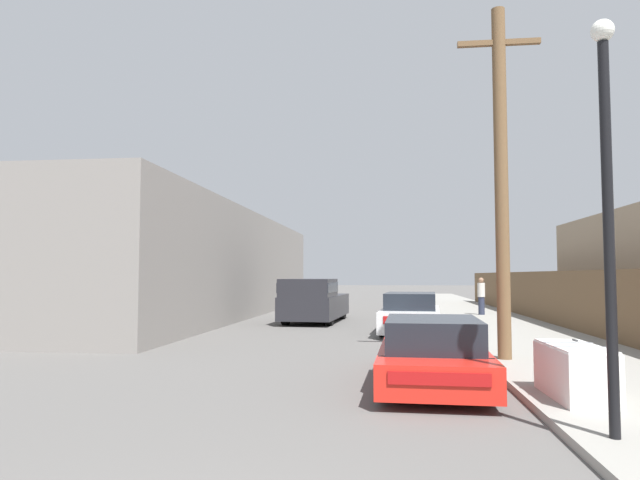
{
  "coord_description": "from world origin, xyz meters",
  "views": [
    {
      "loc": [
        1.19,
        -2.48,
        1.92
      ],
      "look_at": [
        -0.35,
        10.47,
        2.73
      ],
      "focal_mm": 32.0,
      "sensor_mm": 36.0,
      "label": 1
    }
  ],
  "objects_px": {
    "street_lamp": "(607,191)",
    "parked_sports_car_red": "(432,353)",
    "pickup_truck": "(313,301)",
    "car_parked_mid": "(411,314)",
    "utility_pole": "(501,175)",
    "pedestrian": "(481,296)",
    "discarded_fridge": "(575,371)"
  },
  "relations": [
    {
      "from": "pedestrian",
      "to": "car_parked_mid",
      "type": "bearing_deg",
      "value": -114.7
    },
    {
      "from": "discarded_fridge",
      "to": "pickup_truck",
      "type": "xyz_separation_m",
      "value": [
        -5.73,
        14.22,
        0.39
      ]
    },
    {
      "from": "pedestrian",
      "to": "parked_sports_car_red",
      "type": "bearing_deg",
      "value": -101.82
    },
    {
      "from": "car_parked_mid",
      "to": "street_lamp",
      "type": "bearing_deg",
      "value": -77.91
    },
    {
      "from": "utility_pole",
      "to": "street_lamp",
      "type": "bearing_deg",
      "value": -90.1
    },
    {
      "from": "car_parked_mid",
      "to": "pickup_truck",
      "type": "bearing_deg",
      "value": 139.25
    },
    {
      "from": "street_lamp",
      "to": "pedestrian",
      "type": "height_order",
      "value": "street_lamp"
    },
    {
      "from": "car_parked_mid",
      "to": "utility_pole",
      "type": "bearing_deg",
      "value": -70.83
    },
    {
      "from": "utility_pole",
      "to": "pedestrian",
      "type": "bearing_deg",
      "value": 82.9
    },
    {
      "from": "utility_pole",
      "to": "street_lamp",
      "type": "distance_m",
      "value": 6.16
    },
    {
      "from": "car_parked_mid",
      "to": "utility_pole",
      "type": "relative_size",
      "value": 0.62
    },
    {
      "from": "discarded_fridge",
      "to": "car_parked_mid",
      "type": "bearing_deg",
      "value": 99.14
    },
    {
      "from": "utility_pole",
      "to": "pedestrian",
      "type": "height_order",
      "value": "utility_pole"
    },
    {
      "from": "car_parked_mid",
      "to": "pedestrian",
      "type": "height_order",
      "value": "pedestrian"
    },
    {
      "from": "pickup_truck",
      "to": "street_lamp",
      "type": "relative_size",
      "value": 1.14
    },
    {
      "from": "car_parked_mid",
      "to": "street_lamp",
      "type": "relative_size",
      "value": 1.01
    },
    {
      "from": "parked_sports_car_red",
      "to": "street_lamp",
      "type": "xyz_separation_m",
      "value": [
        1.72,
        -3.52,
        2.32
      ]
    },
    {
      "from": "discarded_fridge",
      "to": "car_parked_mid",
      "type": "height_order",
      "value": "car_parked_mid"
    },
    {
      "from": "pickup_truck",
      "to": "utility_pole",
      "type": "distance_m",
      "value": 12.11
    },
    {
      "from": "utility_pole",
      "to": "pedestrian",
      "type": "distance_m",
      "value": 14.6
    },
    {
      "from": "discarded_fridge",
      "to": "pickup_truck",
      "type": "height_order",
      "value": "pickup_truck"
    },
    {
      "from": "parked_sports_car_red",
      "to": "pedestrian",
      "type": "xyz_separation_m",
      "value": [
        3.49,
        16.67,
        0.44
      ]
    },
    {
      "from": "utility_pole",
      "to": "pedestrian",
      "type": "relative_size",
      "value": 4.57
    },
    {
      "from": "parked_sports_car_red",
      "to": "street_lamp",
      "type": "distance_m",
      "value": 4.55
    },
    {
      "from": "discarded_fridge",
      "to": "utility_pole",
      "type": "distance_m",
      "value": 5.33
    },
    {
      "from": "street_lamp",
      "to": "pedestrian",
      "type": "distance_m",
      "value": 20.35
    },
    {
      "from": "discarded_fridge",
      "to": "pickup_truck",
      "type": "distance_m",
      "value": 15.33
    },
    {
      "from": "parked_sports_car_red",
      "to": "pickup_truck",
      "type": "relative_size",
      "value": 0.87
    },
    {
      "from": "discarded_fridge",
      "to": "street_lamp",
      "type": "xyz_separation_m",
      "value": [
        -0.24,
        -2.11,
        2.36
      ]
    },
    {
      "from": "street_lamp",
      "to": "parked_sports_car_red",
      "type": "bearing_deg",
      "value": 116.0
    },
    {
      "from": "parked_sports_car_red",
      "to": "discarded_fridge",
      "type": "bearing_deg",
      "value": -33.67
    },
    {
      "from": "car_parked_mid",
      "to": "pickup_truck",
      "type": "distance_m",
      "value": 5.33
    }
  ]
}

